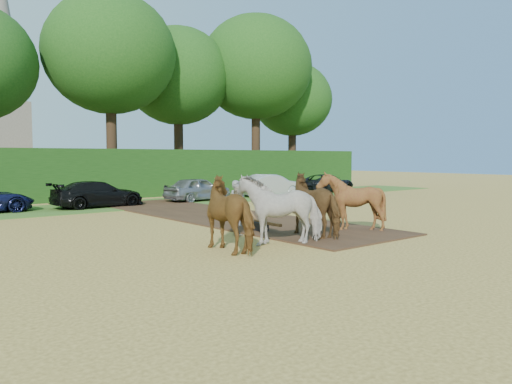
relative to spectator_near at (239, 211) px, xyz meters
name	(u,v)px	position (x,y,z in m)	size (l,w,h in m)	color
ground	(313,242)	(0.94, -2.40, -0.80)	(120.00, 120.00, 0.00)	gold
earth_strip	(219,216)	(2.44, 4.60, -0.77)	(4.50, 17.00, 0.05)	#472D1C
grass_verge	(117,206)	(0.94, 11.60, -0.78)	(50.00, 5.00, 0.03)	#38601E
hedgerow	(84,174)	(0.94, 16.10, 0.70)	(46.00, 1.60, 3.00)	#14380F
spectator_near	(239,211)	(0.00, 0.00, 0.00)	(0.77, 0.60, 1.59)	tan
plough_team	(298,207)	(0.92, -1.77, 0.21)	(6.65, 4.83, 2.03)	brown
parked_cars	(151,191)	(2.82, 11.49, -0.12)	(31.82, 3.23, 1.47)	white
treeline	(34,49)	(-0.75, 19.29, 8.17)	(48.70, 10.60, 14.21)	#382616
church	(2,62)	(4.94, 52.60, 12.93)	(5.20, 5.20, 27.00)	slate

